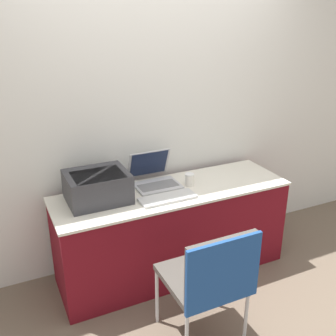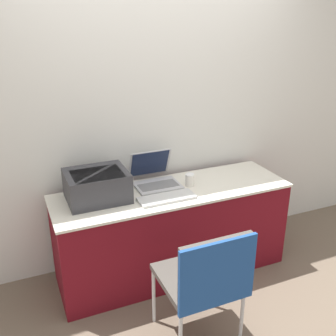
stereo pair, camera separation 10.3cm
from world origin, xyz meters
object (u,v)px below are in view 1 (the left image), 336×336
object	(u,v)px
external_keyboard	(168,198)
coffee_cup	(189,180)
printer	(97,186)
laptop_left	(154,178)
chair	(211,276)

from	to	relation	value
external_keyboard	coffee_cup	bearing A→B (deg)	30.20
printer	laptop_left	xyz separation A→B (m)	(0.50, 0.10, -0.06)
coffee_cup	chair	size ratio (longest dim) A/B	0.11
printer	coffee_cup	bearing A→B (deg)	-3.85
laptop_left	chair	world-z (taller)	laptop_left
coffee_cup	printer	bearing A→B (deg)	176.15
printer	chair	world-z (taller)	printer
external_keyboard	laptop_left	bearing A→B (deg)	86.04
coffee_cup	chair	bearing A→B (deg)	-109.45
laptop_left	coffee_cup	world-z (taller)	laptop_left
chair	printer	bearing A→B (deg)	115.24
external_keyboard	printer	bearing A→B (deg)	156.74
printer	coffee_cup	world-z (taller)	printer
external_keyboard	chair	bearing A→B (deg)	-93.34
external_keyboard	coffee_cup	distance (m)	0.31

